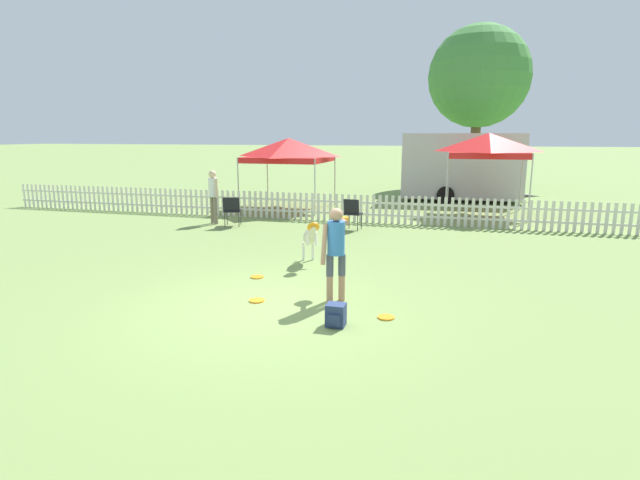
{
  "coord_description": "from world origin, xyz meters",
  "views": [
    {
      "loc": [
        2.77,
        -7.0,
        2.67
      ],
      "look_at": [
        0.32,
        1.83,
        0.74
      ],
      "focal_mm": 28.0,
      "sensor_mm": 36.0,
      "label": 1
    }
  ],
  "objects_px": {
    "spectator_standing": "(213,192)",
    "handler_person": "(336,243)",
    "leaping_dog": "(310,236)",
    "folding_chair_center": "(352,211)",
    "backpack_on_grass": "(336,315)",
    "frisbee_near_handler": "(386,317)",
    "folding_chair_blue_left": "(232,209)",
    "tree_left_grove": "(479,77)",
    "frisbee_near_dog": "(257,277)",
    "frisbee_midfield": "(257,301)",
    "canopy_tent_main": "(488,145)",
    "equipment_trailer": "(461,166)",
    "canopy_tent_secondary": "(289,150)"
  },
  "relations": [
    {
      "from": "handler_person",
      "to": "frisbee_midfield",
      "type": "relative_size",
      "value": 6.18
    },
    {
      "from": "leaping_dog",
      "to": "folding_chair_center",
      "type": "xyz_separation_m",
      "value": [
        0.08,
        3.92,
        -0.04
      ]
    },
    {
      "from": "frisbee_midfield",
      "to": "folding_chair_center",
      "type": "xyz_separation_m",
      "value": [
        0.22,
        6.51,
        0.53
      ]
    },
    {
      "from": "backpack_on_grass",
      "to": "spectator_standing",
      "type": "bearing_deg",
      "value": 127.99
    },
    {
      "from": "backpack_on_grass",
      "to": "equipment_trailer",
      "type": "height_order",
      "value": "equipment_trailer"
    },
    {
      "from": "frisbee_near_dog",
      "to": "tree_left_grove",
      "type": "distance_m",
      "value": 20.0
    },
    {
      "from": "handler_person",
      "to": "canopy_tent_main",
      "type": "relative_size",
      "value": 0.56
    },
    {
      "from": "canopy_tent_main",
      "to": "handler_person",
      "type": "bearing_deg",
      "value": -105.16
    },
    {
      "from": "canopy_tent_secondary",
      "to": "spectator_standing",
      "type": "xyz_separation_m",
      "value": [
        -1.17,
        -3.67,
        -1.15
      ]
    },
    {
      "from": "handler_person",
      "to": "spectator_standing",
      "type": "bearing_deg",
      "value": 105.19
    },
    {
      "from": "handler_person",
      "to": "frisbee_near_handler",
      "type": "distance_m",
      "value": 1.46
    },
    {
      "from": "spectator_standing",
      "to": "equipment_trailer",
      "type": "height_order",
      "value": "equipment_trailer"
    },
    {
      "from": "folding_chair_center",
      "to": "equipment_trailer",
      "type": "bearing_deg",
      "value": -104.73
    },
    {
      "from": "backpack_on_grass",
      "to": "canopy_tent_main",
      "type": "height_order",
      "value": "canopy_tent_main"
    },
    {
      "from": "handler_person",
      "to": "canopy_tent_secondary",
      "type": "xyz_separation_m",
      "value": [
        -4.14,
        9.69,
        1.17
      ]
    },
    {
      "from": "frisbee_near_handler",
      "to": "folding_chair_center",
      "type": "distance_m",
      "value": 7.0
    },
    {
      "from": "canopy_tent_secondary",
      "to": "spectator_standing",
      "type": "bearing_deg",
      "value": -107.67
    },
    {
      "from": "handler_person",
      "to": "frisbee_midfield",
      "type": "distance_m",
      "value": 1.61
    },
    {
      "from": "frisbee_near_dog",
      "to": "frisbee_near_handler",
      "type": "bearing_deg",
      "value": -29.12
    },
    {
      "from": "frisbee_near_dog",
      "to": "tree_left_grove",
      "type": "relative_size",
      "value": 0.03
    },
    {
      "from": "tree_left_grove",
      "to": "frisbee_midfield",
      "type": "bearing_deg",
      "value": -100.69
    },
    {
      "from": "canopy_tent_main",
      "to": "equipment_trailer",
      "type": "relative_size",
      "value": 0.49
    },
    {
      "from": "handler_person",
      "to": "leaping_dog",
      "type": "xyz_separation_m",
      "value": [
        -1.09,
        2.17,
        -0.38
      ]
    },
    {
      "from": "backpack_on_grass",
      "to": "canopy_tent_main",
      "type": "distance_m",
      "value": 11.72
    },
    {
      "from": "spectator_standing",
      "to": "handler_person",
      "type": "bearing_deg",
      "value": 157.4
    },
    {
      "from": "canopy_tent_main",
      "to": "canopy_tent_secondary",
      "type": "distance_m",
      "value": 6.9
    },
    {
      "from": "canopy_tent_secondary",
      "to": "folding_chair_blue_left",
      "type": "bearing_deg",
      "value": -96.25
    },
    {
      "from": "equipment_trailer",
      "to": "tree_left_grove",
      "type": "relative_size",
      "value": 0.69
    },
    {
      "from": "canopy_tent_secondary",
      "to": "tree_left_grove",
      "type": "distance_m",
      "value": 12.44
    },
    {
      "from": "folding_chair_blue_left",
      "to": "folding_chair_center",
      "type": "xyz_separation_m",
      "value": [
        3.57,
        0.34,
        0.01
      ]
    },
    {
      "from": "frisbee_near_handler",
      "to": "folding_chair_center",
      "type": "bearing_deg",
      "value": 106.02
    },
    {
      "from": "folding_chair_blue_left",
      "to": "tree_left_grove",
      "type": "height_order",
      "value": "tree_left_grove"
    },
    {
      "from": "canopy_tent_main",
      "to": "canopy_tent_secondary",
      "type": "height_order",
      "value": "canopy_tent_main"
    },
    {
      "from": "canopy_tent_secondary",
      "to": "spectator_standing",
      "type": "height_order",
      "value": "canopy_tent_secondary"
    },
    {
      "from": "folding_chair_center",
      "to": "canopy_tent_main",
      "type": "bearing_deg",
      "value": -126.93
    },
    {
      "from": "leaping_dog",
      "to": "spectator_standing",
      "type": "bearing_deg",
      "value": -68.59
    },
    {
      "from": "handler_person",
      "to": "folding_chair_center",
      "type": "bearing_deg",
      "value": 73.19
    },
    {
      "from": "frisbee_near_dog",
      "to": "equipment_trailer",
      "type": "bearing_deg",
      "value": 74.13
    },
    {
      "from": "frisbee_near_handler",
      "to": "spectator_standing",
      "type": "distance_m",
      "value": 9.16
    },
    {
      "from": "frisbee_near_dog",
      "to": "frisbee_midfield",
      "type": "distance_m",
      "value": 1.4
    },
    {
      "from": "canopy_tent_secondary",
      "to": "equipment_trailer",
      "type": "distance_m",
      "value": 7.37
    },
    {
      "from": "leaping_dog",
      "to": "frisbee_midfield",
      "type": "bearing_deg",
      "value": 60.61
    },
    {
      "from": "tree_left_grove",
      "to": "frisbee_near_dog",
      "type": "bearing_deg",
      "value": -102.97
    },
    {
      "from": "leaping_dog",
      "to": "frisbee_near_handler",
      "type": "bearing_deg",
      "value": 99.51
    },
    {
      "from": "frisbee_near_handler",
      "to": "equipment_trailer",
      "type": "height_order",
      "value": "equipment_trailer"
    },
    {
      "from": "folding_chair_center",
      "to": "handler_person",
      "type": "bearing_deg",
      "value": 105.38
    },
    {
      "from": "frisbee_near_handler",
      "to": "folding_chair_blue_left",
      "type": "distance_m",
      "value": 8.43
    },
    {
      "from": "equipment_trailer",
      "to": "frisbee_near_dog",
      "type": "bearing_deg",
      "value": -108.24
    },
    {
      "from": "frisbee_near_handler",
      "to": "canopy_tent_secondary",
      "type": "distance_m",
      "value": 11.68
    },
    {
      "from": "folding_chair_center",
      "to": "canopy_tent_secondary",
      "type": "distance_m",
      "value": 5.03
    }
  ]
}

